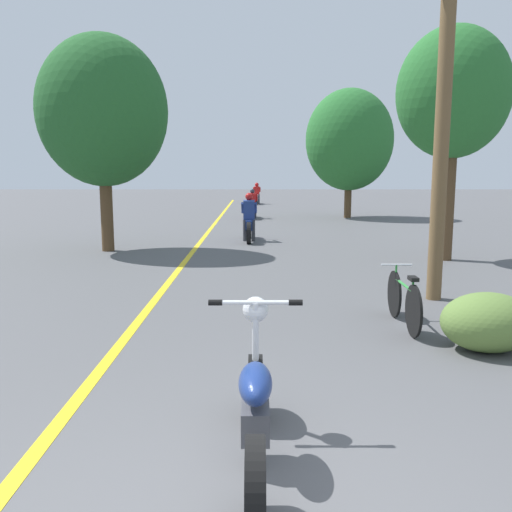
{
  "coord_description": "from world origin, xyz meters",
  "views": [
    {
      "loc": [
        -0.03,
        -2.75,
        2.11
      ],
      "look_at": [
        -0.01,
        4.9,
        0.9
      ],
      "focal_mm": 38.0,
      "sensor_mm": 36.0,
      "label": 1
    }
  ],
  "objects": [
    {
      "name": "roadside_tree_left",
      "position": [
        -3.97,
        11.52,
        3.61
      ],
      "size": [
        3.34,
        3.0,
        5.54
      ],
      "color": "#513A23",
      "rests_on": "ground"
    },
    {
      "name": "utility_pole",
      "position": [
        2.92,
        6.02,
        2.92
      ],
      "size": [
        1.1,
        0.24,
        5.67
      ],
      "color": "brown",
      "rests_on": "ground"
    },
    {
      "name": "roadside_bush",
      "position": [
        2.69,
        3.4,
        0.35
      ],
      "size": [
        1.1,
        0.88,
        0.7
      ],
      "color": "#5B7A38",
      "rests_on": "ground"
    },
    {
      "name": "roadside_tree_right_near",
      "position": [
        4.48,
        10.03,
        3.83
      ],
      "size": [
        2.59,
        2.33,
        5.36
      ],
      "color": "#513A23",
      "rests_on": "ground"
    },
    {
      "name": "motorcycle_rider_mid",
      "position": [
        -0.2,
        21.48,
        0.5
      ],
      "size": [
        0.5,
        2.01,
        1.31
      ],
      "color": "black",
      "rests_on": "ground"
    },
    {
      "name": "motorcycle_rider_far",
      "position": [
        0.02,
        32.05,
        0.53
      ],
      "size": [
        0.5,
        2.13,
        1.37
      ],
      "color": "black",
      "rests_on": "ground"
    },
    {
      "name": "lane_stripe_center",
      "position": [
        -1.7,
        12.9,
        0.0
      ],
      "size": [
        0.14,
        48.0,
        0.01
      ],
      "primitive_type": "cube",
      "color": "yellow",
      "rests_on": "ground"
    },
    {
      "name": "roadside_tree_right_far",
      "position": [
        4.13,
        21.84,
        3.46
      ],
      "size": [
        3.9,
        3.51,
        5.71
      ],
      "color": "#513A23",
      "rests_on": "ground"
    },
    {
      "name": "motorcycle_foreground",
      "position": [
        -0.04,
        0.96,
        0.43
      ],
      "size": [
        0.75,
        1.99,
        1.1
      ],
      "color": "black",
      "rests_on": "ground"
    },
    {
      "name": "motorcycle_rider_lead",
      "position": [
        -0.24,
        13.59,
        0.54
      ],
      "size": [
        0.5,
        2.04,
        1.45
      ],
      "color": "black",
      "rests_on": "ground"
    },
    {
      "name": "bicycle_parked",
      "position": [
        1.98,
        4.43,
        0.37
      ],
      "size": [
        0.44,
        1.65,
        0.79
      ],
      "color": "black",
      "rests_on": "ground"
    }
  ]
}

